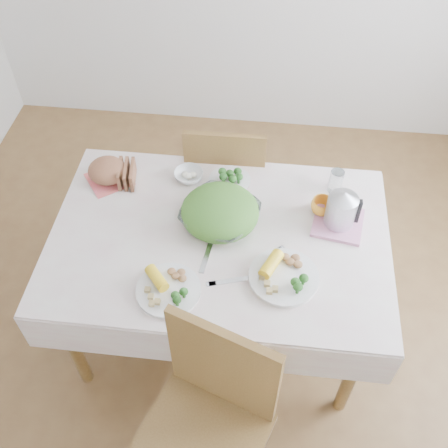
# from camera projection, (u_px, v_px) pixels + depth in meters

# --- Properties ---
(floor) EXTENTS (3.60, 3.60, 0.00)m
(floor) POSITION_uv_depth(u_px,v_px,m) (220.00, 323.00, 2.90)
(floor) COLOR brown
(floor) RESTS_ON ground
(dining_table) EXTENTS (1.40, 0.90, 0.75)m
(dining_table) POSITION_uv_depth(u_px,v_px,m) (220.00, 285.00, 2.61)
(dining_table) COLOR brown
(dining_table) RESTS_ON floor
(tablecloth) EXTENTS (1.50, 1.00, 0.01)m
(tablecloth) POSITION_uv_depth(u_px,v_px,m) (219.00, 236.00, 2.32)
(tablecloth) COLOR silver
(tablecloth) RESTS_ON dining_table
(chair_near) EXTENTS (0.59, 0.59, 1.01)m
(chair_near) POSITION_uv_depth(u_px,v_px,m) (199.00, 446.00, 2.02)
(chair_near) COLOR brown
(chair_near) RESTS_ON floor
(chair_far) EXTENTS (0.43, 0.43, 0.94)m
(chair_far) POSITION_uv_depth(u_px,v_px,m) (228.00, 179.00, 2.98)
(chair_far) COLOR brown
(chair_far) RESTS_ON floor
(salad_bowl) EXTENTS (0.44, 0.44, 0.08)m
(salad_bowl) POSITION_uv_depth(u_px,v_px,m) (220.00, 215.00, 2.34)
(salad_bowl) COLOR white
(salad_bowl) RESTS_ON tablecloth
(dinner_plate_left) EXTENTS (0.34, 0.34, 0.02)m
(dinner_plate_left) POSITION_uv_depth(u_px,v_px,m) (168.00, 290.00, 2.12)
(dinner_plate_left) COLOR white
(dinner_plate_left) RESTS_ON tablecloth
(dinner_plate_right) EXTENTS (0.41, 0.41, 0.02)m
(dinner_plate_right) POSITION_uv_depth(u_px,v_px,m) (284.00, 277.00, 2.16)
(dinner_plate_right) COLOR white
(dinner_plate_right) RESTS_ON tablecloth
(broccoli_plate) EXTENTS (0.24, 0.24, 0.02)m
(broccoli_plate) POSITION_uv_depth(u_px,v_px,m) (230.00, 181.00, 2.53)
(broccoli_plate) COLOR beige
(broccoli_plate) RESTS_ON tablecloth
(napkin) EXTENTS (0.27, 0.27, 0.00)m
(napkin) POSITION_uv_depth(u_px,v_px,m) (109.00, 179.00, 2.55)
(napkin) COLOR #FF6D69
(napkin) RESTS_ON tablecloth
(bread_loaf) EXTENTS (0.21, 0.20, 0.11)m
(bread_loaf) POSITION_uv_depth(u_px,v_px,m) (107.00, 171.00, 2.51)
(bread_loaf) COLOR brown
(bread_loaf) RESTS_ON napkin
(fruit_bowl) EXTENTS (0.16, 0.16, 0.04)m
(fruit_bowl) POSITION_uv_depth(u_px,v_px,m) (189.00, 176.00, 2.54)
(fruit_bowl) COLOR white
(fruit_bowl) RESTS_ON tablecloth
(yellow_mug) EXTENTS (0.12, 0.12, 0.08)m
(yellow_mug) POSITION_uv_depth(u_px,v_px,m) (322.00, 207.00, 2.38)
(yellow_mug) COLOR #F9A227
(yellow_mug) RESTS_ON tablecloth
(glass_tumbler) EXTENTS (0.06, 0.06, 0.12)m
(glass_tumbler) POSITION_uv_depth(u_px,v_px,m) (336.00, 181.00, 2.45)
(glass_tumbler) COLOR white
(glass_tumbler) RESTS_ON tablecloth
(pink_tray) EXTENTS (0.25, 0.25, 0.02)m
(pink_tray) POSITION_uv_depth(u_px,v_px,m) (338.00, 223.00, 2.36)
(pink_tray) COLOR #CD7DA3
(pink_tray) RESTS_ON tablecloth
(electric_kettle) EXTENTS (0.14, 0.14, 0.19)m
(electric_kettle) POSITION_uv_depth(u_px,v_px,m) (342.00, 206.00, 2.27)
(electric_kettle) COLOR #B2B5BA
(electric_kettle) RESTS_ON pink_tray
(fork_left) EXTENTS (0.04, 0.19, 0.00)m
(fork_left) POSITION_uv_depth(u_px,v_px,m) (207.00, 256.00, 2.24)
(fork_left) COLOR silver
(fork_left) RESTS_ON tablecloth
(fork_right) EXTENTS (0.14, 0.15, 0.00)m
(fork_right) POSITION_uv_depth(u_px,v_px,m) (266.00, 259.00, 2.23)
(fork_right) COLOR silver
(fork_right) RESTS_ON tablecloth
(knife) EXTENTS (0.19, 0.08, 0.00)m
(knife) POSITION_uv_depth(u_px,v_px,m) (231.00, 281.00, 2.16)
(knife) COLOR silver
(knife) RESTS_ON tablecloth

